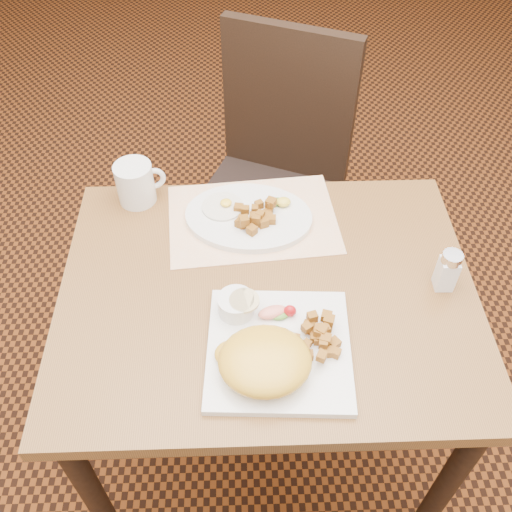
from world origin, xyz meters
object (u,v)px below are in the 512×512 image
object	(u,v)px
plate_square	(279,349)
salt_shaker	(448,270)
chair_far	(274,171)
plate_oval	(249,217)
coffee_mug	(136,183)
table	(267,319)

from	to	relation	value
plate_square	salt_shaker	xyz separation A→B (m)	(0.36, 0.16, 0.04)
chair_far	plate_oval	world-z (taller)	chair_far
salt_shaker	coffee_mug	xyz separation A→B (m)	(-0.69, 0.30, 0.00)
table	plate_square	world-z (taller)	plate_square
table	salt_shaker	size ratio (longest dim) A/B	9.00
plate_square	salt_shaker	world-z (taller)	salt_shaker
plate_square	table	bearing A→B (deg)	95.10
chair_far	plate_square	bearing A→B (deg)	110.16
salt_shaker	chair_far	bearing A→B (deg)	116.32
chair_far	table	bearing A→B (deg)	108.24
plate_oval	coffee_mug	xyz separation A→B (m)	(-0.27, 0.08, 0.04)
salt_shaker	table	bearing A→B (deg)	179.71
chair_far	plate_oval	size ratio (longest dim) A/B	3.19
table	chair_far	bearing A→B (deg)	85.21
chair_far	plate_square	world-z (taller)	chair_far
coffee_mug	salt_shaker	bearing A→B (deg)	-23.72
coffee_mug	plate_oval	bearing A→B (deg)	-17.38
table	plate_square	size ratio (longest dim) A/B	3.21
salt_shaker	plate_oval	bearing A→B (deg)	152.42
table	chair_far	xyz separation A→B (m)	(0.05, 0.65, -0.10)
coffee_mug	table	bearing A→B (deg)	-44.22
table	plate_square	xyz separation A→B (m)	(0.01, -0.16, 0.12)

